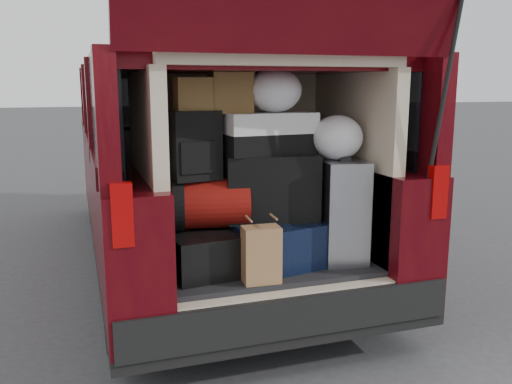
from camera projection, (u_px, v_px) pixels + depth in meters
The scene contains 15 objects.
ground at pixel (272, 356), 3.26m from camera, with size 80.00×80.00×0.00m, color #363638.
minivan at pixel (201, 165), 4.81m from camera, with size 1.90×5.35×2.77m.
load_floor at pixel (257, 297), 3.46m from camera, with size 1.24×1.05×0.55m, color black.
black_hardshell at pixel (202, 248), 3.17m from camera, with size 0.43×0.60×0.24m, color black.
navy_hardshell at pixel (267, 240), 3.28m from camera, with size 0.49×0.60×0.26m, color black.
silver_roller at pixel (339, 210), 3.30m from camera, with size 0.26×0.41×0.62m, color silver.
kraft_bag at pixel (261, 255), 2.92m from camera, with size 0.20×0.13×0.31m, color #A37449.
red_duffel at pixel (210, 203), 3.14m from camera, with size 0.44×0.29×0.29m, color maroon.
black_soft_case at pixel (271, 186), 3.24m from camera, with size 0.54×0.33×0.39m, color black.
backpack at pixel (195, 145), 3.05m from camera, with size 0.27×0.17×0.39m, color black.
twotone_duffel at pixel (268, 133), 3.19m from camera, with size 0.54×0.28×0.24m, color white.
grocery_sack_lower at pixel (193, 94), 3.02m from camera, with size 0.20×0.16×0.18m, color brown.
grocery_sack_upper at pixel (231, 93), 3.11m from camera, with size 0.23×0.19×0.23m, color brown.
plastic_bag_center at pixel (274, 90), 3.14m from camera, with size 0.32×0.30×0.26m, color white.
plastic_bag_right at pixel (337, 138), 3.21m from camera, with size 0.31×0.29×0.27m, color white.
Camera 1 is at (-1.04, -2.82, 1.61)m, focal length 38.00 mm.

